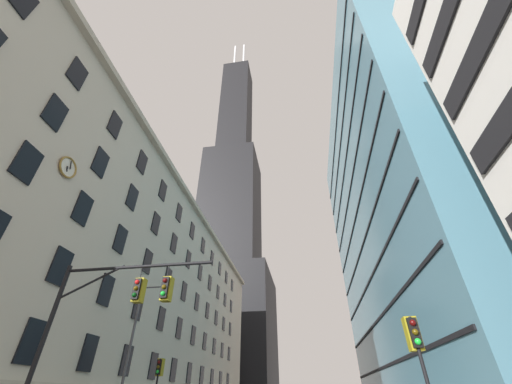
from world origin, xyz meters
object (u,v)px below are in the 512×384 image
at_px(traffic_light_far_left, 159,371).
at_px(street_lamppost, 137,335).
at_px(traffic_signal_mast, 114,306).
at_px(traffic_light_near_right, 415,340).

distance_m(traffic_light_far_left, street_lamppost, 2.83).
relative_size(traffic_signal_mast, street_lamppost, 0.88).
bearing_deg(street_lamppost, traffic_signal_mast, -68.38).
bearing_deg(traffic_light_near_right, traffic_signal_mast, 176.12).
relative_size(traffic_light_far_left, street_lamppost, 0.44).
distance_m(traffic_signal_mast, traffic_light_near_right, 11.82).
relative_size(traffic_signal_mast, traffic_light_near_right, 2.00).
height_order(traffic_light_near_right, traffic_light_far_left, traffic_light_near_right).
bearing_deg(traffic_signal_mast, traffic_light_far_left, 101.53).
distance_m(traffic_signal_mast, traffic_light_far_left, 10.27).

